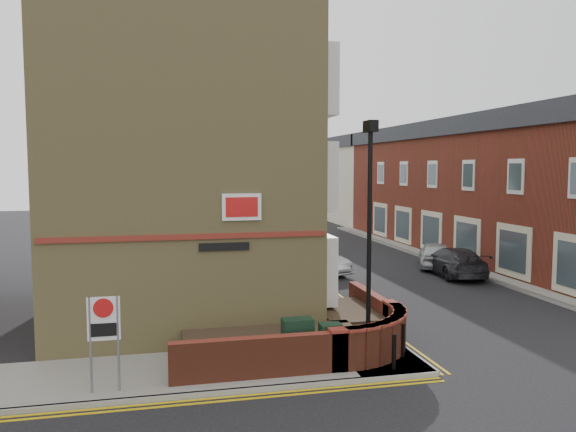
% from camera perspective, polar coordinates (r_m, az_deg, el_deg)
% --- Properties ---
extents(ground, '(120.00, 120.00, 0.00)m').
position_cam_1_polar(ground, '(14.04, 3.52, -16.87)').
color(ground, black).
rests_on(ground, ground).
extents(pavement_corner, '(13.00, 3.00, 0.12)m').
position_cam_1_polar(pavement_corner, '(14.93, -11.70, -15.37)').
color(pavement_corner, gray).
rests_on(pavement_corner, ground).
extents(pavement_main, '(2.00, 32.00, 0.12)m').
position_cam_1_polar(pavement_main, '(29.52, -1.47, -5.09)').
color(pavement_main, gray).
rests_on(pavement_main, ground).
extents(pavement_far, '(4.00, 40.00, 0.12)m').
position_cam_1_polar(pavement_far, '(30.91, 20.21, -4.94)').
color(pavement_far, gray).
rests_on(pavement_far, ground).
extents(kerb_side, '(13.00, 0.15, 0.12)m').
position_cam_1_polar(kerb_side, '(13.53, -11.57, -17.56)').
color(kerb_side, gray).
rests_on(kerb_side, ground).
extents(kerb_main_near, '(0.15, 32.00, 0.12)m').
position_cam_1_polar(kerb_main_near, '(29.73, 0.43, -5.01)').
color(kerb_main_near, gray).
rests_on(kerb_main_near, ground).
extents(kerb_main_far, '(0.15, 40.00, 0.12)m').
position_cam_1_polar(kerb_main_far, '(29.88, 16.98, -5.18)').
color(kerb_main_far, gray).
rests_on(kerb_main_far, ground).
extents(yellow_lines_side, '(13.00, 0.28, 0.01)m').
position_cam_1_polar(yellow_lines_side, '(13.32, -11.54, -18.19)').
color(yellow_lines_side, gold).
rests_on(yellow_lines_side, ground).
extents(yellow_lines_main, '(0.28, 32.00, 0.01)m').
position_cam_1_polar(yellow_lines_main, '(29.80, 0.90, -5.10)').
color(yellow_lines_main, gold).
rests_on(yellow_lines_main, ground).
extents(corner_building, '(8.95, 10.40, 13.60)m').
position_cam_1_polar(corner_building, '(20.55, -10.51, 7.70)').
color(corner_building, '#A28F56').
rests_on(corner_building, ground).
extents(garden_wall, '(6.80, 6.00, 1.20)m').
position_cam_1_polar(garden_wall, '(16.31, 0.99, -13.70)').
color(garden_wall, brown).
rests_on(garden_wall, ground).
extents(lamppost, '(0.25, 0.50, 6.30)m').
position_cam_1_polar(lamppost, '(14.81, 8.25, -2.37)').
color(lamppost, black).
rests_on(lamppost, pavement_corner).
extents(utility_cabinet_large, '(0.80, 0.45, 1.20)m').
position_cam_1_polar(utility_cabinet_large, '(14.91, 0.97, -12.61)').
color(utility_cabinet_large, black).
rests_on(utility_cabinet_large, pavement_corner).
extents(utility_cabinet_small, '(0.55, 0.40, 1.10)m').
position_cam_1_polar(utility_cabinet_small, '(14.85, 4.33, -12.89)').
color(utility_cabinet_small, black).
rests_on(utility_cabinet_small, pavement_corner).
extents(bollard_near, '(0.11, 0.11, 0.90)m').
position_cam_1_polar(bollard_near, '(14.85, 10.73, -13.38)').
color(bollard_near, black).
rests_on(bollard_near, pavement_corner).
extents(bollard_far, '(0.11, 0.11, 0.90)m').
position_cam_1_polar(bollard_far, '(15.78, 11.59, -12.28)').
color(bollard_far, black).
rests_on(bollard_far, pavement_corner).
extents(zone_sign, '(0.72, 0.07, 2.20)m').
position_cam_1_polar(zone_sign, '(13.55, -18.20, -10.60)').
color(zone_sign, slate).
rests_on(zone_sign, pavement_corner).
extents(far_terrace, '(5.40, 30.40, 8.00)m').
position_cam_1_polar(far_terrace, '(34.67, 18.90, 2.77)').
color(far_terrace, brown).
rests_on(far_terrace, ground).
extents(far_terrace_cream, '(5.40, 12.40, 8.00)m').
position_cam_1_polar(far_terrace_cream, '(53.69, 7.06, 3.70)').
color(far_terrace_cream, beige).
rests_on(far_terrace_cream, ground).
extents(tree_near, '(3.64, 3.65, 6.70)m').
position_cam_1_polar(tree_near, '(27.16, -0.68, 3.89)').
color(tree_near, '#382B1E').
rests_on(tree_near, pavement_main).
extents(tree_mid, '(4.03, 4.03, 7.42)m').
position_cam_1_polar(tree_mid, '(35.01, -3.43, 4.94)').
color(tree_mid, '#382B1E').
rests_on(tree_mid, pavement_main).
extents(tree_far, '(3.81, 3.81, 7.00)m').
position_cam_1_polar(tree_far, '(42.93, -5.16, 4.56)').
color(tree_far, '#382B1E').
rests_on(tree_far, pavement_main).
extents(traffic_light_assembly, '(0.20, 0.16, 4.20)m').
position_cam_1_polar(traffic_light_assembly, '(38.07, -3.54, 1.31)').
color(traffic_light_assembly, black).
rests_on(traffic_light_assembly, pavement_main).
extents(silver_car_near, '(2.65, 4.23, 1.32)m').
position_cam_1_polar(silver_car_near, '(27.81, 2.99, -4.47)').
color(silver_car_near, silver).
rests_on(silver_car_near, ground).
extents(red_car_main, '(3.03, 4.68, 1.20)m').
position_cam_1_polar(red_car_main, '(35.94, 0.93, -2.40)').
color(red_car_main, maroon).
rests_on(red_car_main, ground).
extents(grey_car_far, '(2.45, 4.94, 1.38)m').
position_cam_1_polar(grey_car_far, '(28.26, 16.44, -4.45)').
color(grey_car_far, '#28292D').
rests_on(grey_car_far, ground).
extents(silver_car_far, '(3.14, 4.35, 1.37)m').
position_cam_1_polar(silver_car_far, '(30.25, 14.73, -3.80)').
color(silver_car_far, '#B9BCC2').
rests_on(silver_car_far, ground).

